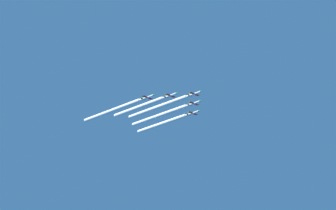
{
  "coord_description": "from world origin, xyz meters",
  "views": [
    {
      "loc": [
        454.01,
        437.61,
        1.67
      ],
      "look_at": [
        -0.09,
        -18.08,
        250.19
      ],
      "focal_mm": 108.43,
      "sensor_mm": 36.0,
      "label": 1
    }
  ],
  "objects_px": {
    "jet_outer_right": "(148,97)",
    "jet_left_wingman": "(195,103)",
    "jet_lead": "(195,93)",
    "jet_outer_left": "(193,113)",
    "jet_right_wingman": "(171,95)"
  },
  "relations": [
    {
      "from": "jet_lead",
      "to": "jet_outer_left",
      "type": "distance_m",
      "value": 30.37
    },
    {
      "from": "jet_right_wingman",
      "to": "jet_outer_right",
      "type": "height_order",
      "value": "jet_right_wingman"
    },
    {
      "from": "jet_left_wingman",
      "to": "jet_right_wingman",
      "type": "height_order",
      "value": "jet_left_wingman"
    },
    {
      "from": "jet_lead",
      "to": "jet_left_wingman",
      "type": "relative_size",
      "value": 1.0
    },
    {
      "from": "jet_left_wingman",
      "to": "jet_right_wingman",
      "type": "xyz_separation_m",
      "value": [
        22.28,
        -0.32,
        -0.4
      ]
    },
    {
      "from": "jet_lead",
      "to": "jet_right_wingman",
      "type": "distance_m",
      "value": 16.07
    },
    {
      "from": "jet_left_wingman",
      "to": "jet_outer_left",
      "type": "distance_m",
      "value": 15.29
    },
    {
      "from": "jet_right_wingman",
      "to": "jet_outer_left",
      "type": "xyz_separation_m",
      "value": [
        -32.72,
        -10.76,
        -0.95
      ]
    },
    {
      "from": "jet_outer_right",
      "to": "jet_right_wingman",
      "type": "bearing_deg",
      "value": 134.97
    },
    {
      "from": "jet_right_wingman",
      "to": "jet_lead",
      "type": "bearing_deg",
      "value": 136.69
    },
    {
      "from": "jet_lead",
      "to": "jet_left_wingman",
      "type": "xyz_separation_m",
      "value": [
        -10.63,
        -10.66,
        -0.97
      ]
    },
    {
      "from": "jet_left_wingman",
      "to": "jet_outer_left",
      "type": "bearing_deg",
      "value": -133.27
    },
    {
      "from": "jet_left_wingman",
      "to": "jet_right_wingman",
      "type": "bearing_deg",
      "value": -0.83
    },
    {
      "from": "jet_outer_right",
      "to": "jet_outer_left",
      "type": "bearing_deg",
      "value": 179.97
    },
    {
      "from": "jet_outer_right",
      "to": "jet_left_wingman",
      "type": "bearing_deg",
      "value": 161.42
    }
  ]
}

